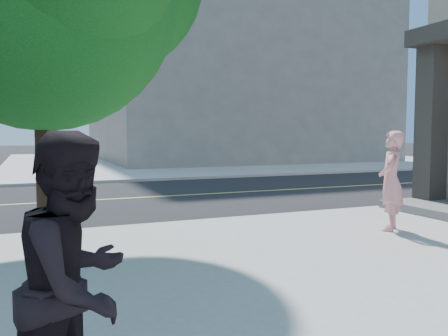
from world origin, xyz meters
name	(u,v)px	position (x,y,z in m)	size (l,w,h in m)	color
road_ew	(8,205)	(0.00, 4.50, 0.01)	(140.00, 9.00, 0.01)	black
sidewalk_ne	(226,159)	(13.50, 21.50, 0.06)	(29.00, 25.00, 0.12)	#A2A3A0
filler_ne	(229,61)	(14.00, 22.00, 7.12)	(18.00, 16.00, 14.00)	slate
man_on_phone	(391,181)	(6.75, -2.38, 1.04)	(0.67, 0.44, 1.84)	pink
pedestrian	(77,286)	(0.85, -6.25, 1.03)	(0.88, 0.69, 1.82)	black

